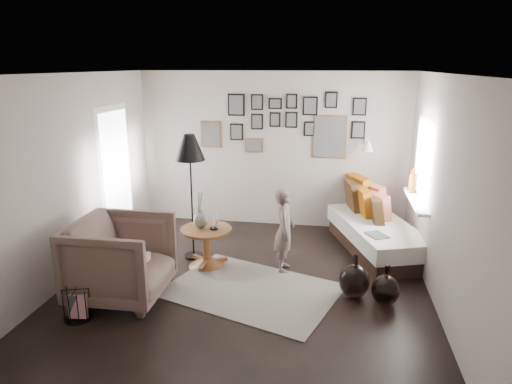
% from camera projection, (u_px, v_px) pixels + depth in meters
% --- Properties ---
extents(ground, '(4.80, 4.80, 0.00)m').
position_uv_depth(ground, '(245.00, 286.00, 5.75)').
color(ground, black).
rests_on(ground, ground).
extents(wall_back, '(4.50, 0.00, 4.50)m').
position_uv_depth(wall_back, '(272.00, 150.00, 7.67)').
color(wall_back, '#A0948C').
rests_on(wall_back, ground).
extents(wall_front, '(4.50, 0.00, 4.50)m').
position_uv_depth(wall_front, '(178.00, 276.00, 3.12)').
color(wall_front, '#A0948C').
rests_on(wall_front, ground).
extents(wall_left, '(0.00, 4.80, 4.80)m').
position_uv_depth(wall_left, '(70.00, 179.00, 5.76)').
color(wall_left, '#A0948C').
rests_on(wall_left, ground).
extents(wall_right, '(0.00, 4.80, 4.80)m').
position_uv_depth(wall_right, '(445.00, 196.00, 5.04)').
color(wall_right, '#A0948C').
rests_on(wall_right, ground).
extents(ceiling, '(4.80, 4.80, 0.00)m').
position_uv_depth(ceiling, '(244.00, 74.00, 5.04)').
color(ceiling, white).
rests_on(ceiling, wall_back).
extents(door_left, '(0.00, 2.14, 2.14)m').
position_uv_depth(door_left, '(116.00, 176.00, 6.96)').
color(door_left, white).
rests_on(door_left, wall_left).
extents(window_right, '(0.15, 1.32, 1.30)m').
position_uv_depth(window_right, '(414.00, 194.00, 6.42)').
color(window_right, white).
rests_on(window_right, wall_right).
extents(gallery_wall, '(2.74, 0.03, 1.08)m').
position_uv_depth(gallery_wall, '(289.00, 125.00, 7.49)').
color(gallery_wall, brown).
rests_on(gallery_wall, wall_back).
extents(wall_sconce, '(0.18, 0.36, 0.16)m').
position_uv_depth(wall_sconce, '(368.00, 146.00, 7.13)').
color(wall_sconce, white).
rests_on(wall_sconce, wall_back).
extents(rug, '(2.37, 2.00, 0.01)m').
position_uv_depth(rug, '(252.00, 290.00, 5.63)').
color(rug, beige).
rests_on(rug, ground).
extents(pedestal_table, '(0.69, 0.69, 0.55)m').
position_uv_depth(pedestal_table, '(207.00, 248.00, 6.28)').
color(pedestal_table, brown).
rests_on(pedestal_table, ground).
extents(vase, '(0.20, 0.20, 0.50)m').
position_uv_depth(vase, '(201.00, 217.00, 6.19)').
color(vase, black).
rests_on(vase, pedestal_table).
extents(candles, '(0.12, 0.12, 0.26)m').
position_uv_depth(candles, '(214.00, 220.00, 6.15)').
color(candles, black).
rests_on(candles, pedestal_table).
extents(daybed, '(1.46, 2.15, 0.98)m').
position_uv_depth(daybed, '(376.00, 229.00, 6.84)').
color(daybed, black).
rests_on(daybed, ground).
extents(magazine_on_daybed, '(0.34, 0.37, 0.02)m').
position_uv_depth(magazine_on_daybed, '(377.00, 235.00, 6.20)').
color(magazine_on_daybed, black).
rests_on(magazine_on_daybed, daybed).
extents(armchair, '(1.08, 1.05, 0.98)m').
position_uv_depth(armchair, '(121.00, 259.00, 5.36)').
color(armchair, brown).
rests_on(armchair, ground).
extents(armchair_cushion, '(0.45, 0.47, 0.20)m').
position_uv_depth(armchair_cushion, '(126.00, 258.00, 5.41)').
color(armchair_cushion, silver).
rests_on(armchair_cushion, armchair).
extents(floor_lamp, '(0.42, 0.42, 1.79)m').
position_uv_depth(floor_lamp, '(190.00, 152.00, 6.22)').
color(floor_lamp, black).
rests_on(floor_lamp, ground).
extents(magazine_basket, '(0.35, 0.35, 0.35)m').
position_uv_depth(magazine_basket, '(77.00, 304.00, 4.97)').
color(magazine_basket, black).
rests_on(magazine_basket, ground).
extents(demijohn_large, '(0.36, 0.36, 0.55)m').
position_uv_depth(demijohn_large, '(354.00, 281.00, 5.42)').
color(demijohn_large, black).
rests_on(demijohn_large, ground).
extents(demijohn_small, '(0.32, 0.32, 0.50)m').
position_uv_depth(demijohn_small, '(385.00, 290.00, 5.26)').
color(demijohn_small, black).
rests_on(demijohn_small, ground).
extents(child, '(0.31, 0.44, 1.14)m').
position_uv_depth(child, '(284.00, 230.00, 6.06)').
color(child, '#6E5C57').
rests_on(child, ground).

